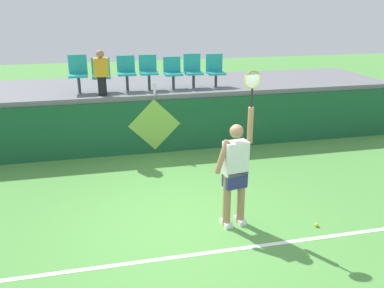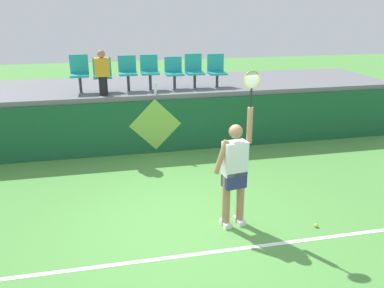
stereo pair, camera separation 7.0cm
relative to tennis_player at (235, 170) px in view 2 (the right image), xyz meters
name	(u,v)px [view 2 (the right image)]	position (x,y,z in m)	size (l,w,h in m)	color
ground_plane	(185,226)	(-0.79, 0.10, -0.99)	(40.00, 40.00, 0.00)	#519342
court_back_wall	(155,126)	(-0.79, 3.77, -0.34)	(13.08, 0.20, 1.31)	#195633
spectator_platform	(148,86)	(-0.79, 5.13, 0.38)	(13.08, 2.83, 0.12)	slate
court_baseline_stripe	(196,254)	(-0.79, -0.71, -0.99)	(11.77, 0.08, 0.01)	white
tennis_player	(235,170)	(0.00, 0.00, 0.00)	(0.75, 0.32, 2.57)	white
tennis_ball	(316,225)	(1.32, -0.39, -0.96)	(0.07, 0.07, 0.07)	#D1E533
water_bottle	(155,89)	(-0.76, 3.83, 0.58)	(0.06, 0.06, 0.28)	white
stadium_chair_0	(79,72)	(-2.51, 4.46, 0.94)	(0.44, 0.42, 0.89)	#38383D
stadium_chair_1	(102,73)	(-1.97, 4.46, 0.89)	(0.44, 0.42, 0.82)	#38383D
stadium_chair_2	(128,71)	(-1.35, 4.46, 0.92)	(0.44, 0.42, 0.84)	#38383D
stadium_chair_3	(150,70)	(-0.81, 4.46, 0.92)	(0.44, 0.42, 0.85)	#38383D
stadium_chair_4	(174,71)	(-0.19, 4.46, 0.88)	(0.44, 0.42, 0.78)	#38383D
stadium_chair_5	(194,69)	(0.33, 4.46, 0.90)	(0.44, 0.42, 0.84)	#38383D
stadium_chair_6	(216,69)	(0.92, 4.46, 0.88)	(0.44, 0.42, 0.82)	#38383D
spectator_0	(102,72)	(-1.97, 3.99, 0.99)	(0.34, 0.20, 1.06)	black
wall_signage_mount	(156,153)	(-0.81, 3.66, -0.99)	(1.27, 0.01, 1.36)	#195633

